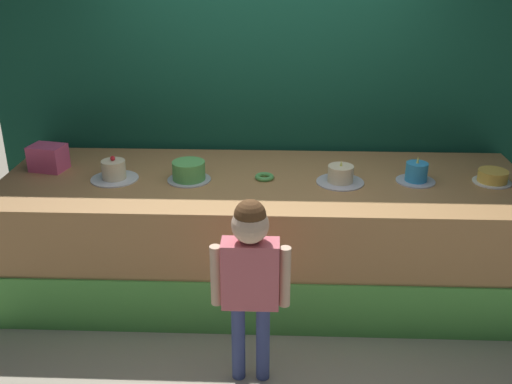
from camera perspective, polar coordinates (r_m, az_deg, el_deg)
name	(u,v)px	position (r m, az deg, el deg)	size (l,w,h in m)	color
ground_plane	(261,333)	(4.14, 0.52, -13.63)	(12.00, 12.00, 0.00)	#ADA38E
stage_platform	(264,234)	(4.45, 0.80, -4.10)	(3.85, 1.30, 0.89)	#B27F4C
curtain_backdrop	(267,84)	(4.82, 1.10, 10.51)	(4.50, 0.08, 2.86)	#144C38
child_figure	(250,268)	(3.35, -0.56, -7.45)	(0.46, 0.21, 1.20)	#3F4C8C
pink_box	(48,158)	(4.67, -19.63, 3.18)	(0.25, 0.19, 0.19)	#E75284
donut	(264,177)	(4.25, 0.83, 1.49)	(0.14, 0.14, 0.03)	#59B259
cake_far_left	(114,171)	(4.35, -13.70, 1.96)	(0.35, 0.35, 0.18)	silver
cake_left	(189,171)	(4.24, -6.58, 2.01)	(0.32, 0.32, 0.14)	silver
cake_center	(340,176)	(4.22, 8.25, 1.60)	(0.34, 0.34, 0.17)	silver
cake_right	(416,173)	(4.34, 15.38, 1.76)	(0.28, 0.28, 0.19)	silver
cake_far_right	(493,177)	(4.51, 22.10, 1.38)	(0.27, 0.27, 0.09)	white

